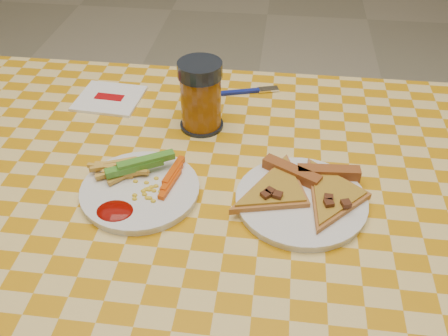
% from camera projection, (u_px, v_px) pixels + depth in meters
% --- Properties ---
extents(table, '(1.28, 0.88, 0.76)m').
position_uv_depth(table, '(205.00, 219.00, 0.92)').
color(table, white).
rests_on(table, ground).
extents(plate_left, '(0.25, 0.25, 0.01)m').
position_uv_depth(plate_left, '(140.00, 191.00, 0.86)').
color(plate_left, white).
rests_on(plate_left, table).
extents(plate_right, '(0.28, 0.28, 0.01)m').
position_uv_depth(plate_right, '(301.00, 202.00, 0.84)').
color(plate_right, white).
rests_on(plate_right, table).
extents(fries_veggies, '(0.18, 0.17, 0.04)m').
position_uv_depth(fries_veggies, '(137.00, 178.00, 0.86)').
color(fries_veggies, gold).
rests_on(fries_veggies, plate_left).
extents(pizza_slices, '(0.27, 0.25, 0.02)m').
position_uv_depth(pizza_slices, '(304.00, 189.00, 0.84)').
color(pizza_slices, '#C17A3B').
rests_on(pizza_slices, plate_right).
extents(drink_glass, '(0.09, 0.09, 0.14)m').
position_uv_depth(drink_glass, '(201.00, 96.00, 0.98)').
color(drink_glass, black).
rests_on(drink_glass, table).
extents(napkin, '(0.14, 0.13, 0.01)m').
position_uv_depth(napkin, '(110.00, 98.00, 1.10)').
color(napkin, white).
rests_on(napkin, table).
extents(fork, '(0.15, 0.06, 0.01)m').
position_uv_depth(fork, '(247.00, 91.00, 1.12)').
color(fork, navy).
rests_on(fork, table).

